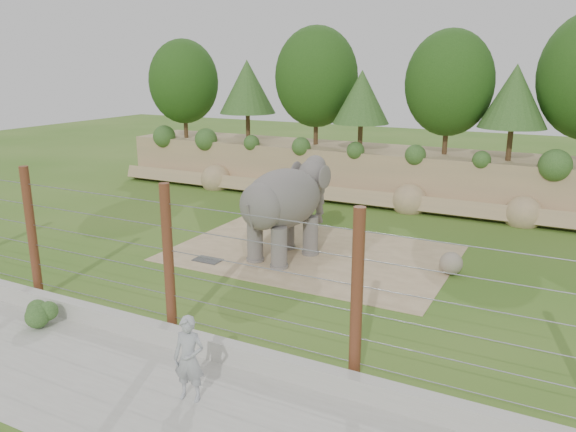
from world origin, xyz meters
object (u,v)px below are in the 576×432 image
at_px(barrier_fence, 169,261).
at_px(zookeeper, 189,359).
at_px(elephant, 283,212).
at_px(stone_ball, 451,263).

bearing_deg(barrier_fence, zookeeper, -44.34).
xyz_separation_m(elephant, zookeeper, (2.41, -8.69, -0.76)).
bearing_deg(stone_ball, elephant, -169.48).
height_order(elephant, barrier_fence, barrier_fence).
distance_m(barrier_fence, zookeeper, 3.24).
xyz_separation_m(elephant, stone_ball, (5.72, 1.06, -1.30)).
distance_m(elephant, zookeeper, 9.05).
distance_m(stone_ball, zookeeper, 10.32).
bearing_deg(zookeeper, stone_ball, 60.00).
height_order(stone_ball, zookeeper, zookeeper).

